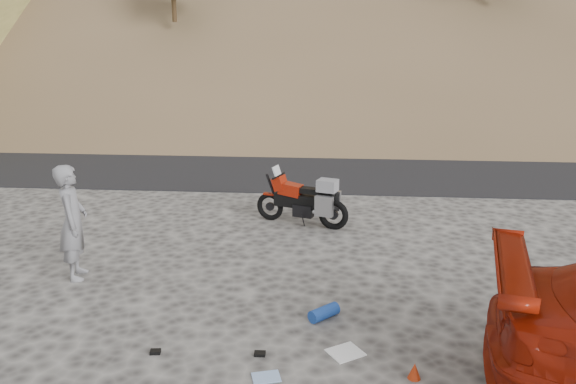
{
  "coord_description": "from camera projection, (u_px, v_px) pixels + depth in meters",
  "views": [
    {
      "loc": [
        2.02,
        -7.51,
        3.68
      ],
      "look_at": [
        1.23,
        2.09,
        1.0
      ],
      "focal_mm": 35.0,
      "sensor_mm": 36.0,
      "label": 1
    }
  ],
  "objects": [
    {
      "name": "gear_glove_b",
      "position": [
        155.0,
        352.0,
        6.74
      ],
      "size": [
        0.14,
        0.11,
        0.04
      ],
      "primitive_type": "cube",
      "rotation": [
        0.0,
        0.0,
        0.14
      ],
      "color": "black",
      "rests_on": "ground"
    },
    {
      "name": "man",
      "position": [
        79.0,
        276.0,
        8.9
      ],
      "size": [
        0.6,
        0.76,
        1.82
      ],
      "primitive_type": "imported",
      "rotation": [
        0.0,
        0.0,
        1.84
      ],
      "color": "gray",
      "rests_on": "ground"
    },
    {
      "name": "gear_blue_cloth",
      "position": [
        266.0,
        377.0,
        6.26
      ],
      "size": [
        0.36,
        0.31,
        0.01
      ],
      "primitive_type": "cube",
      "rotation": [
        0.0,
        0.0,
        0.28
      ],
      "color": "#91B0E0",
      "rests_on": "ground"
    },
    {
      "name": "gear_glove_a",
      "position": [
        260.0,
        354.0,
        6.7
      ],
      "size": [
        0.14,
        0.1,
        0.04
      ],
      "primitive_type": "cube",
      "rotation": [
        0.0,
        0.0,
        0.03
      ],
      "color": "black",
      "rests_on": "ground"
    },
    {
      "name": "motorcycle",
      "position": [
        306.0,
        201.0,
        11.2
      ],
      "size": [
        1.92,
        0.94,
        1.18
      ],
      "rotation": [
        0.0,
        0.0,
        -0.33
      ],
      "color": "black",
      "rests_on": "ground"
    },
    {
      "name": "gear_blue_mat",
      "position": [
        324.0,
        313.0,
        7.55
      ],
      "size": [
        0.44,
        0.44,
        0.18
      ],
      "primitive_type": "cylinder",
      "rotation": [
        0.0,
        1.57,
        0.78
      ],
      "color": "#183E95",
      "rests_on": "ground"
    },
    {
      "name": "gear_white_cloth",
      "position": [
        345.0,
        352.0,
        6.75
      ],
      "size": [
        0.52,
        0.51,
        0.01
      ],
      "primitive_type": "cube",
      "rotation": [
        0.0,
        0.0,
        0.58
      ],
      "color": "white",
      "rests_on": "ground"
    },
    {
      "name": "road",
      "position": [
        266.0,
        162.0,
        17.0
      ],
      "size": [
        120.0,
        7.0,
        0.05
      ],
      "primitive_type": "cube",
      "color": "black",
      "rests_on": "ground"
    },
    {
      "name": "ground",
      "position": [
        194.0,
        292.0,
        8.35
      ],
      "size": [
        140.0,
        140.0,
        0.0
      ],
      "primitive_type": "plane",
      "color": "#3C3937",
      "rests_on": "ground"
    },
    {
      "name": "gear_funnel",
      "position": [
        414.0,
        371.0,
        6.22
      ],
      "size": [
        0.18,
        0.18,
        0.19
      ],
      "primitive_type": "cone",
      "rotation": [
        0.0,
        0.0,
        -0.27
      ],
      "color": "#A9290B",
      "rests_on": "ground"
    }
  ]
}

